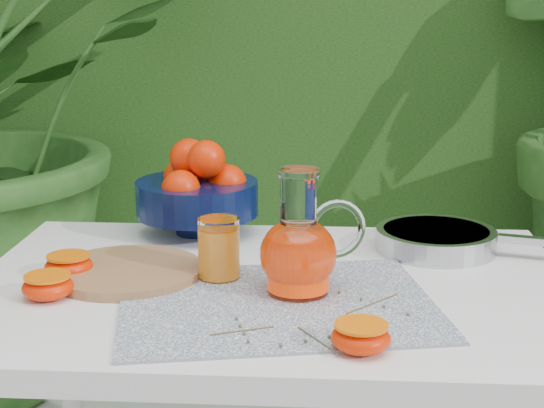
# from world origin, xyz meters

# --- Properties ---
(white_table) EXTENTS (1.00, 0.70, 0.75)m
(white_table) POSITION_xyz_m (0.02, -0.07, 0.67)
(white_table) COLOR white
(white_table) RESTS_ON ground
(placemat) EXTENTS (0.54, 0.46, 0.00)m
(placemat) POSITION_xyz_m (0.03, -0.17, 0.75)
(placemat) COLOR #0C1D46
(placemat) RESTS_ON white_table
(cutting_board) EXTENTS (0.28, 0.28, 0.02)m
(cutting_board) POSITION_xyz_m (-0.23, -0.05, 0.76)
(cutting_board) COLOR olive
(cutting_board) RESTS_ON white_table
(fruit_bowl) EXTENTS (0.32, 0.32, 0.19)m
(fruit_bowl) POSITION_xyz_m (-0.15, 0.22, 0.84)
(fruit_bowl) COLOR black
(fruit_bowl) RESTS_ON white_table
(juice_pitcher) EXTENTS (0.19, 0.16, 0.20)m
(juice_pitcher) POSITION_xyz_m (0.06, -0.12, 0.82)
(juice_pitcher) COLOR white
(juice_pitcher) RESTS_ON white_table
(juice_tumbler) EXTENTS (0.09, 0.09, 0.10)m
(juice_tumbler) POSITION_xyz_m (-0.07, -0.06, 0.80)
(juice_tumbler) COLOR white
(juice_tumbler) RESTS_ON white_table
(saute_pan) EXTENTS (0.41, 0.27, 0.04)m
(saute_pan) POSITION_xyz_m (0.31, 0.13, 0.77)
(saute_pan) COLOR #ADADB2
(saute_pan) RESTS_ON white_table
(orange_halves) EXTENTS (0.58, 0.37, 0.04)m
(orange_halves) POSITION_xyz_m (-0.17, -0.18, 0.77)
(orange_halves) COLOR red
(orange_halves) RESTS_ON white_table
(thyme_sprigs) EXTENTS (0.29, 0.23, 0.01)m
(thyme_sprigs) POSITION_xyz_m (0.09, -0.25, 0.76)
(thyme_sprigs) COLOR brown
(thyme_sprigs) RESTS_ON white_table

